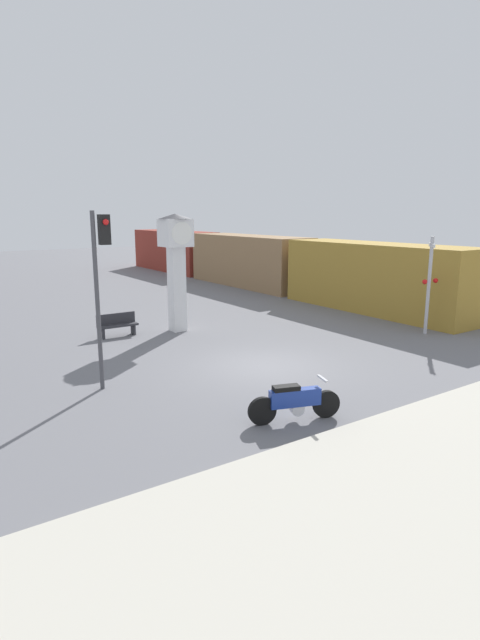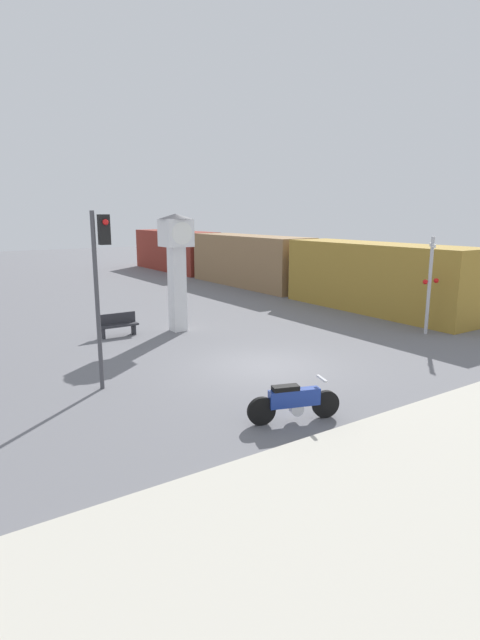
# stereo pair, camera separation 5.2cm
# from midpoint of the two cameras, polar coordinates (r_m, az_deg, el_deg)

# --- Properties ---
(ground_plane) EXTENTS (120.00, 120.00, 0.00)m
(ground_plane) POSITION_cam_midpoint_polar(r_m,az_deg,el_deg) (16.23, 2.81, -5.28)
(ground_plane) COLOR slate
(motorcycle) EXTENTS (2.22, 0.88, 1.02)m
(motorcycle) POSITION_cam_midpoint_polar(r_m,az_deg,el_deg) (11.98, 6.13, -9.25)
(motorcycle) COLOR black
(motorcycle) RESTS_ON ground_plane
(clock_tower) EXTENTS (1.34, 1.34, 4.84)m
(clock_tower) POSITION_cam_midpoint_polar(r_m,az_deg,el_deg) (20.73, -7.40, 7.47)
(clock_tower) COLOR white
(clock_tower) RESTS_ON ground_plane
(freight_train) EXTENTS (2.80, 33.16, 3.40)m
(freight_train) POSITION_cam_midpoint_polar(r_m,az_deg,el_deg) (34.41, 0.96, 6.81)
(freight_train) COLOR olive
(freight_train) RESTS_ON ground_plane
(traffic_light) EXTENTS (0.50, 0.35, 4.91)m
(traffic_light) POSITION_cam_midpoint_polar(r_m,az_deg,el_deg) (14.02, -15.76, 5.52)
(traffic_light) COLOR #47474C
(traffic_light) RESTS_ON ground_plane
(railroad_crossing_signal) EXTENTS (0.90, 0.82, 3.96)m
(railroad_crossing_signal) POSITION_cam_midpoint_polar(r_m,az_deg,el_deg) (21.53, 20.75, 4.13)
(railroad_crossing_signal) COLOR #B7B7BC
(railroad_crossing_signal) RESTS_ON ground_plane
(bench) EXTENTS (1.60, 0.44, 0.92)m
(bench) POSITION_cam_midpoint_polar(r_m,az_deg,el_deg) (20.60, -13.93, -0.47)
(bench) COLOR #2D2D33
(bench) RESTS_ON ground_plane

